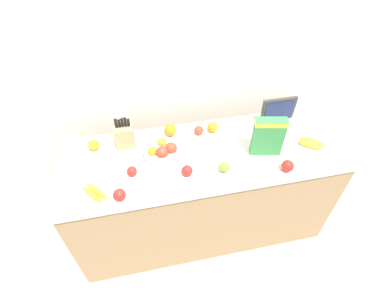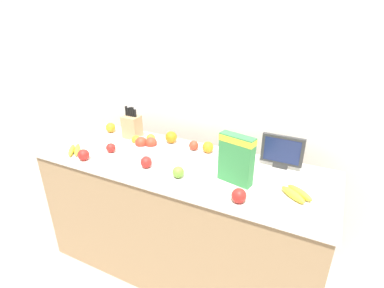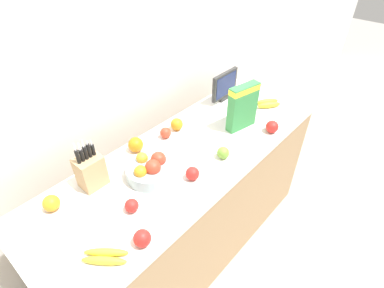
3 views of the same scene
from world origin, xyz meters
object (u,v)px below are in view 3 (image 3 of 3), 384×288
at_px(orange_mid_left, 136,145).
at_px(fruit_bowl, 150,169).
at_px(banana_bunch_left, 105,257).
at_px(apple_rightmost, 165,133).
at_px(apple_near_bananas, 142,238).
at_px(knife_block, 91,171).
at_px(apple_by_knife_block, 272,127).
at_px(small_monitor, 225,86).
at_px(apple_middle, 192,174).
at_px(orange_by_cereal, 177,124).
at_px(banana_bunch_right, 268,103).
at_px(cereal_box, 243,105).
at_px(apple_front, 223,153).
at_px(orange_near_bowl, 51,203).
at_px(apple_rear, 132,206).

bearing_deg(orange_mid_left, fruit_bowl, -111.06).
bearing_deg(banana_bunch_left, apple_rightmost, 28.85).
distance_m(banana_bunch_left, apple_near_bananas, 0.16).
relative_size(fruit_bowl, apple_near_bananas, 3.26).
height_order(knife_block, banana_bunch_left, knife_block).
bearing_deg(apple_by_knife_block, apple_rightmost, 136.58).
bearing_deg(small_monitor, knife_block, -179.07).
xyz_separation_m(apple_middle, orange_by_cereal, (0.27, 0.37, 0.00)).
bearing_deg(apple_near_bananas, banana_bunch_right, 7.91).
relative_size(apple_by_knife_block, apple_rightmost, 1.16).
relative_size(cereal_box, orange_by_cereal, 3.73).
bearing_deg(apple_near_bananas, orange_by_cereal, 34.13).
height_order(apple_rightmost, orange_mid_left, orange_mid_left).
bearing_deg(cereal_box, banana_bunch_left, -161.74).
height_order(apple_front, apple_middle, apple_middle).
height_order(banana_bunch_left, apple_near_bananas, apple_near_bananas).
relative_size(apple_front, orange_by_cereal, 0.89).
distance_m(cereal_box, apple_near_bananas, 1.02).
bearing_deg(apple_by_knife_block, small_monitor, 75.51).
bearing_deg(knife_block, apple_by_knife_block, -23.96).
height_order(small_monitor, orange_near_bowl, small_monitor).
bearing_deg(apple_front, small_monitor, 36.57).
distance_m(apple_front, orange_mid_left, 0.51).
bearing_deg(apple_near_bananas, apple_rightmost, 38.30).
bearing_deg(orange_near_bowl, banana_bunch_right, -10.39).
bearing_deg(orange_by_cereal, apple_by_knife_block, -50.98).
bearing_deg(banana_bunch_right, orange_mid_left, 161.77).
height_order(cereal_box, orange_near_bowl, cereal_box).
distance_m(apple_rightmost, orange_mid_left, 0.21).
xyz_separation_m(knife_block, apple_middle, (0.37, -0.35, -0.06)).
distance_m(apple_near_bananas, orange_by_cereal, 0.84).
bearing_deg(cereal_box, knife_block, 175.78).
xyz_separation_m(apple_front, orange_mid_left, (-0.29, 0.42, 0.01)).
distance_m(apple_middle, orange_near_bowl, 0.69).
xyz_separation_m(fruit_bowl, orange_near_bowl, (-0.46, 0.18, -0.01)).
bearing_deg(apple_middle, apple_front, -4.16).
relative_size(banana_bunch_right, apple_rightmost, 2.78).
distance_m(apple_near_bananas, apple_middle, 0.44).
relative_size(apple_rear, apple_middle, 0.91).
distance_m(apple_by_knife_block, orange_by_cereal, 0.60).
bearing_deg(apple_rightmost, orange_mid_left, 170.20).
bearing_deg(apple_middle, apple_near_bananas, -166.74).
xyz_separation_m(banana_bunch_right, orange_by_cereal, (-0.64, 0.29, 0.02)).
height_order(orange_mid_left, orange_by_cereal, orange_mid_left).
distance_m(fruit_bowl, apple_front, 0.42).
distance_m(fruit_bowl, apple_rear, 0.24).
height_order(apple_by_knife_block, apple_front, apple_by_knife_block).
height_order(cereal_box, fruit_bowl, cereal_box).
bearing_deg(apple_rear, orange_by_cereal, 26.03).
xyz_separation_m(banana_bunch_left, apple_middle, (0.58, 0.04, 0.02)).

